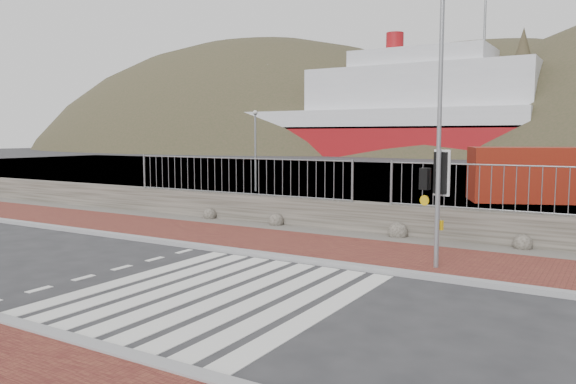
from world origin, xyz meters
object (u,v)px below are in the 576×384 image
Objects in this scene: ferry at (376,118)px; streetlight at (444,93)px; shipping_container at (538,175)px; traffic_signal_far at (437,183)px.

ferry reaches higher than streetlight.
shipping_container is (27.69, -49.48, -4.19)m from ferry.
streetlight is 1.27× the size of shipping_container.
streetlight is at bearing -59.36° from traffic_signal_far.
traffic_signal_far is 0.46× the size of shipping_container.
shipping_container is at bearing 91.64° from streetlight.
ferry reaches higher than shipping_container.
ferry is 56.86m from shipping_container.
streetlight is (26.42, -59.82, -1.33)m from ferry.
traffic_signal_far is 4.97m from streetlight.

